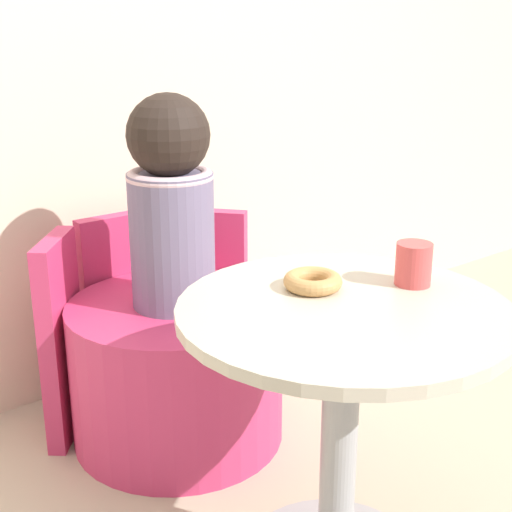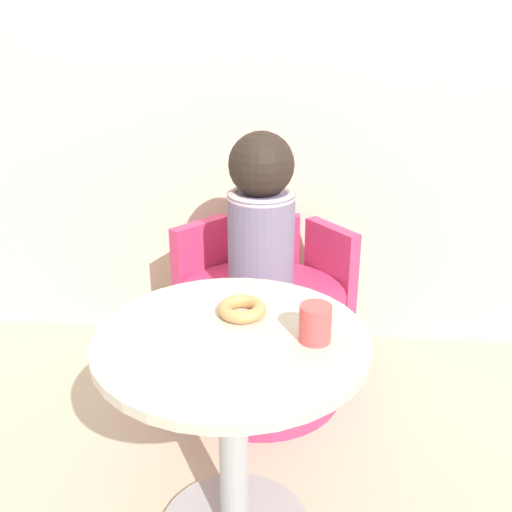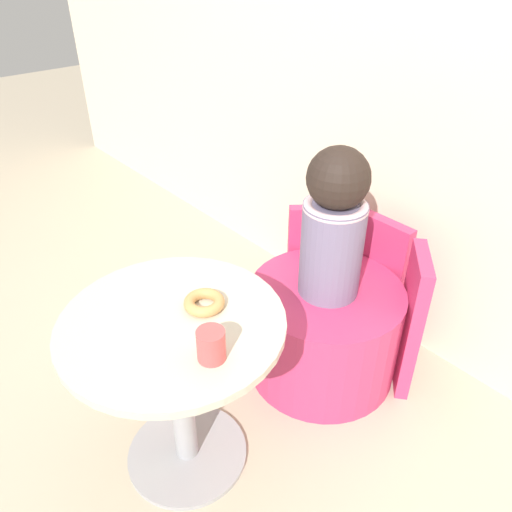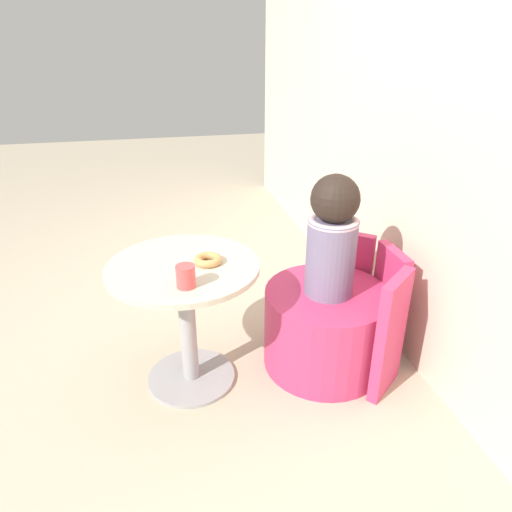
% 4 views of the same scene
% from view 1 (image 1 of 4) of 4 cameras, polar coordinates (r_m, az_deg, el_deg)
% --- Properties ---
extents(back_wall, '(6.00, 0.06, 2.40)m').
position_cam_1_polar(back_wall, '(2.24, -14.80, 18.95)').
color(back_wall, beige).
rests_on(back_wall, ground_plane).
extents(round_table, '(0.66, 0.66, 0.62)m').
position_cam_1_polar(round_table, '(1.48, 6.84, -10.40)').
color(round_table, '#99999E').
rests_on(round_table, ground_plane).
extents(tub_chair, '(0.60, 0.60, 0.41)m').
position_cam_1_polar(tub_chair, '(2.07, -6.32, -9.08)').
color(tub_chair, '#C63360').
rests_on(tub_chair, ground_plane).
extents(booth_backrest, '(0.70, 0.26, 0.59)m').
position_cam_1_polar(booth_backrest, '(2.23, -9.79, -4.57)').
color(booth_backrest, '#C63360').
rests_on(booth_backrest, ground_plane).
extents(child_figure, '(0.23, 0.23, 0.57)m').
position_cam_1_polar(child_figure, '(1.89, -6.83, 4.25)').
color(child_figure, slate).
rests_on(child_figure, tub_chair).
extents(donut, '(0.12, 0.12, 0.03)m').
position_cam_1_polar(donut, '(1.48, 4.56, -2.02)').
color(donut, tan).
rests_on(donut, round_table).
extents(cup, '(0.08, 0.08, 0.09)m').
position_cam_1_polar(cup, '(1.52, 12.49, -0.63)').
color(cup, '#DB4C4C').
rests_on(cup, round_table).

